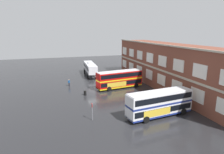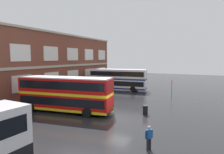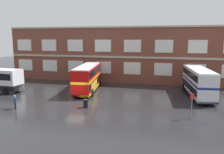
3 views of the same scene
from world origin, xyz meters
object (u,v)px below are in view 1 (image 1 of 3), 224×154
object	(u,v)px
bus_stand_flag	(92,110)
double_decker_middle	(160,103)
touring_coach	(90,69)
station_litter_bin	(85,93)
waiting_passenger	(69,82)
double_decker_near	(120,79)

from	to	relation	value
bus_stand_flag	double_decker_middle	bearing A→B (deg)	80.98
touring_coach	station_litter_bin	xyz separation A→B (m)	(18.51, -4.82, -1.39)
double_decker_middle	waiting_passenger	world-z (taller)	double_decker_middle
double_decker_middle	touring_coach	distance (m)	32.61
waiting_passenger	bus_stand_flag	size ratio (longest dim) A/B	0.63
double_decker_middle	bus_stand_flag	bearing A→B (deg)	-99.02
double_decker_middle	station_litter_bin	world-z (taller)	double_decker_middle
double_decker_near	waiting_passenger	size ratio (longest dim) A/B	6.62
touring_coach	waiting_passenger	distance (m)	12.87
double_decker_near	waiting_passenger	world-z (taller)	double_decker_near
waiting_passenger	station_litter_bin	size ratio (longest dim) A/B	1.65
touring_coach	bus_stand_flag	bearing A→B (deg)	-10.77
touring_coach	bus_stand_flag	distance (m)	31.17
waiting_passenger	bus_stand_flag	xyz separation A→B (m)	(20.09, 1.52, 0.70)
double_decker_middle	touring_coach	bearing A→B (deg)	-171.82
double_decker_near	bus_stand_flag	world-z (taller)	double_decker_near
double_decker_near	touring_coach	xyz separation A→B (m)	(-15.60, -3.89, -0.24)
station_litter_bin	double_decker_near	bearing A→B (deg)	108.43
double_decker_near	touring_coach	distance (m)	16.08
waiting_passenger	station_litter_bin	bearing A→B (deg)	17.52
waiting_passenger	bus_stand_flag	world-z (taller)	bus_stand_flag
double_decker_near	touring_coach	size ratio (longest dim) A/B	0.93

